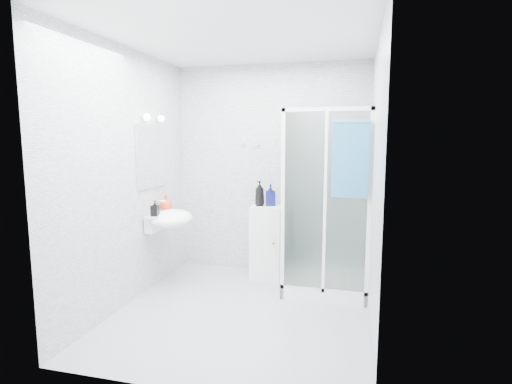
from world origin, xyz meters
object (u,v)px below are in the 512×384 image
(storage_cabinet, at_px, (267,242))
(shampoo_bottle_b, at_px, (271,195))
(shower_enclosure, at_px, (319,251))
(wall_basin, at_px, (169,219))
(shampoo_bottle_a, at_px, (260,193))
(soap_dispenser_black, at_px, (155,208))
(hand_towel, at_px, (350,157))
(soap_dispenser_orange, at_px, (166,202))

(storage_cabinet, relative_size, shampoo_bottle_b, 3.48)
(shower_enclosure, height_order, wall_basin, shower_enclosure)
(shampoo_bottle_a, distance_m, soap_dispenser_black, 1.24)
(storage_cabinet, xyz_separation_m, soap_dispenser_black, (-1.08, -0.76, 0.50))
(shampoo_bottle_b, bearing_deg, shower_enclosure, -25.12)
(wall_basin, distance_m, hand_towel, 2.10)
(shower_enclosure, bearing_deg, soap_dispenser_orange, -175.58)
(storage_cabinet, relative_size, soap_dispenser_orange, 4.97)
(storage_cabinet, distance_m, soap_dispenser_black, 1.41)
(wall_basin, relative_size, hand_towel, 0.75)
(shampoo_bottle_b, bearing_deg, soap_dispenser_black, -144.30)
(hand_towel, distance_m, shampoo_bottle_a, 1.32)
(hand_towel, relative_size, soap_dispenser_black, 4.42)
(shower_enclosure, distance_m, shampoo_bottle_a, 0.98)
(shampoo_bottle_a, relative_size, soap_dispenser_black, 1.77)
(storage_cabinet, bearing_deg, shower_enclosure, -22.61)
(storage_cabinet, height_order, shampoo_bottle_a, shampoo_bottle_a)
(shower_enclosure, xyz_separation_m, shampoo_bottle_a, (-0.74, 0.23, 0.60))
(shampoo_bottle_b, xyz_separation_m, soap_dispenser_black, (-1.11, -0.80, -0.08))
(soap_dispenser_orange, bearing_deg, shower_enclosure, 4.42)
(hand_towel, relative_size, shampoo_bottle_a, 2.49)
(storage_cabinet, bearing_deg, soap_dispenser_orange, -162.57)
(storage_cabinet, distance_m, shampoo_bottle_a, 0.60)
(soap_dispenser_orange, xyz_separation_m, soap_dispenser_black, (0.05, -0.37, -0.01))
(shampoo_bottle_b, xyz_separation_m, soap_dispenser_orange, (-1.16, -0.43, -0.07))
(shampoo_bottle_b, bearing_deg, hand_towel, -36.51)
(storage_cabinet, relative_size, shampoo_bottle_a, 2.98)
(wall_basin, relative_size, shampoo_bottle_a, 1.86)
(wall_basin, bearing_deg, shampoo_bottle_a, 30.82)
(shampoo_bottle_b, distance_m, soap_dispenser_orange, 1.24)
(shampoo_bottle_a, bearing_deg, shampoo_bottle_b, 26.13)
(storage_cabinet, height_order, soap_dispenser_orange, soap_dispenser_orange)
(soap_dispenser_black, bearing_deg, storage_cabinet, 35.11)
(storage_cabinet, height_order, shampoo_bottle_b, shampoo_bottle_b)
(storage_cabinet, xyz_separation_m, hand_towel, (0.96, -0.65, 1.07))
(shower_enclosure, xyz_separation_m, soap_dispenser_black, (-1.73, -0.51, 0.50))
(wall_basin, bearing_deg, shower_enclosure, 10.81)
(shower_enclosure, distance_m, hand_towel, 1.19)
(wall_basin, height_order, storage_cabinet, wall_basin)
(hand_towel, height_order, soap_dispenser_orange, hand_towel)
(wall_basin, distance_m, shampoo_bottle_a, 1.10)
(shampoo_bottle_a, bearing_deg, shower_enclosure, -17.35)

